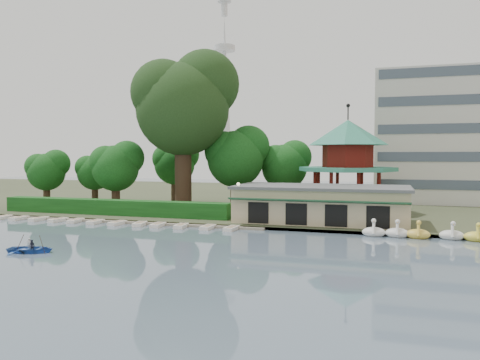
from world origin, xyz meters
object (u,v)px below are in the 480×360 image
at_px(dock, 120,221).
at_px(rowboat_with_passengers, 31,246).
at_px(big_tree, 184,101).
at_px(pavilion, 348,156).
at_px(boathouse, 321,203).

xyz_separation_m(dock, rowboat_with_passengers, (2.16, -16.36, 0.40)).
bearing_deg(big_tree, dock, -106.06).
distance_m(pavilion, rowboat_with_passengers, 38.69).
distance_m(boathouse, rowboat_with_passengers, 29.05).
bearing_deg(dock, big_tree, 73.94).
height_order(boathouse, pavilion, pavilion).
bearing_deg(rowboat_with_passengers, pavilion, 54.97).
bearing_deg(big_tree, rowboat_with_passengers, -92.11).
bearing_deg(pavilion, big_tree, -169.66).
bearing_deg(rowboat_with_passengers, dock, 97.51).
distance_m(pavilion, big_tree, 22.39).
height_order(pavilion, big_tree, big_tree).
xyz_separation_m(dock, pavilion, (24.00, 14.80, 7.36)).
xyz_separation_m(boathouse, pavilion, (2.00, 10.03, 5.11)).
distance_m(big_tree, rowboat_with_passengers, 30.86).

